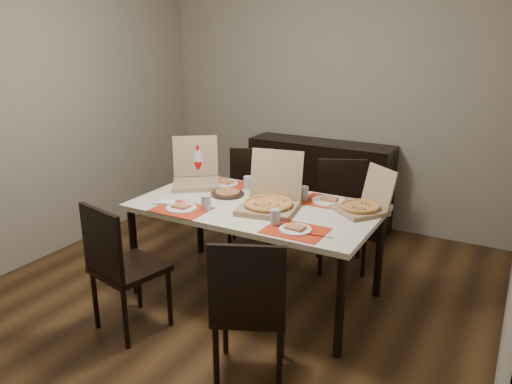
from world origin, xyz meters
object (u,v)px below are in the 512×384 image
chair_near_right (249,305)px  soda_bottle (198,165)px  pizza_box_center (270,201)px  dip_bowl (285,202)px  sideboard (319,184)px  dining_table (256,213)px  chair_far_left (251,194)px  chair_far_right (341,209)px  chair_near_left (120,264)px

chair_near_right → soda_bottle: 1.82m
pizza_box_center → dip_bowl: bearing=74.7°
sideboard → chair_near_right: chair_near_right is taller
pizza_box_center → dining_table: bearing=165.4°
chair_far_left → chair_near_right: bearing=-60.7°
chair_far_right → chair_far_left: bearing=-179.0°
sideboard → chair_near_left: chair_near_left is taller
sideboard → chair_far_right: size_ratio=1.61×
dining_table → chair_far_left: chair_far_left is taller
dip_bowl → chair_near_left: bearing=-125.5°
sideboard → dining_table: sideboard is taller
pizza_box_center → dip_bowl: (0.04, 0.16, -0.05)m
sideboard → dip_bowl: sideboard is taller
chair_far_left → soda_bottle: size_ratio=3.11×
dip_bowl → soda_bottle: bearing=166.6°
chair_far_left → pizza_box_center: size_ratio=1.84×
dining_table → chair_far_right: size_ratio=1.94×
sideboard → chair_near_left: bearing=-98.8°
chair_near_left → dip_bowl: 1.27m
chair_near_left → chair_far_left: size_ratio=1.00×
chair_near_right → sideboard: bearing=103.5°
sideboard → pizza_box_center: 1.76m
sideboard → chair_near_left: 2.58m
sideboard → chair_far_right: (0.53, -0.81, 0.06)m
chair_near_right → dip_bowl: bearing=105.3°
dining_table → chair_far_right: 0.95m
dining_table → chair_far_left: bearing=121.8°
dining_table → pizza_box_center: 0.19m
chair_far_right → pizza_box_center: pizza_box_center is taller
dining_table → soda_bottle: 0.88m
dining_table → dip_bowl: size_ratio=14.77×
chair_far_right → chair_near_right: bearing=-87.2°
dining_table → chair_near_right: size_ratio=1.94×
sideboard → chair_near_right: (0.62, -2.58, 0.06)m
chair_near_right → pizza_box_center: 0.99m
sideboard → dining_table: 1.68m
sideboard → dining_table: size_ratio=0.83×
dip_bowl → soda_bottle: size_ratio=0.41×
chair_far_left → dining_table: bearing=-58.2°
chair_near_right → pizza_box_center: size_ratio=1.84×
dining_table → soda_bottle: size_ratio=6.03×
chair_far_right → dip_bowl: chair_far_right is taller
soda_bottle → dining_table: bearing=-24.7°
dining_table → chair_near_left: 1.05m
pizza_box_center → soda_bottle: bearing=156.7°
sideboard → dip_bowl: (0.33, -1.53, 0.31)m
chair_near_left → dip_bowl: chair_near_left is taller
soda_bottle → chair_far_right: bearing=23.1°
sideboard → chair_far_left: chair_far_left is taller
sideboard → chair_near_right: bearing=-76.5°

